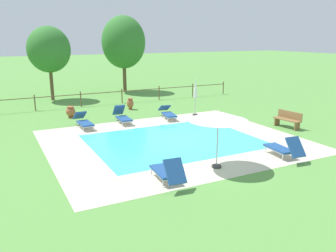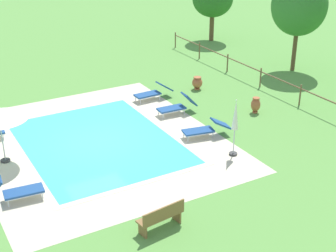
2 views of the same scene
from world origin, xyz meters
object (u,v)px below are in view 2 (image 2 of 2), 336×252
at_px(sun_lounger_north_far, 177,106).
at_px(tree_centre, 299,6).
at_px(sun_lounger_north_end, 15,191).
at_px(terracotta_urn_near_fence, 256,105).
at_px(terracotta_urn_by_tree, 197,83).
at_px(sun_lounger_north_near_steps, 205,129).
at_px(wooden_bench_lawn_side, 161,216).
at_px(sun_lounger_south_near_corner, 153,92).
at_px(patio_umbrella_closed_row_west, 235,119).

bearing_deg(sun_lounger_north_far, tree_centre, 103.51).
relative_size(sun_lounger_north_end, tree_centre, 0.35).
bearing_deg(terracotta_urn_near_fence, terracotta_urn_by_tree, -170.74).
relative_size(sun_lounger_north_near_steps, wooden_bench_lawn_side, 1.38).
distance_m(sun_lounger_south_near_corner, patio_umbrella_closed_row_west, 6.94).
bearing_deg(sun_lounger_south_near_corner, terracotta_urn_by_tree, 91.91).
distance_m(wooden_bench_lawn_side, tree_centre, 17.53).
bearing_deg(terracotta_urn_by_tree, sun_lounger_north_far, -48.91).
xyz_separation_m(patio_umbrella_closed_row_west, wooden_bench_lawn_side, (2.81, -4.80, -1.07)).
bearing_deg(sun_lounger_south_near_corner, sun_lounger_north_far, 2.59).
bearing_deg(terracotta_urn_by_tree, patio_umbrella_closed_row_west, -21.92).
height_order(sun_lounger_north_near_steps, patio_umbrella_closed_row_west, patio_umbrella_closed_row_west).
bearing_deg(tree_centre, sun_lounger_north_end, -71.42).
height_order(sun_lounger_north_end, terracotta_urn_by_tree, sun_lounger_north_end).
relative_size(terracotta_urn_near_fence, terracotta_urn_by_tree, 1.11).
height_order(sun_lounger_north_end, sun_lounger_south_near_corner, sun_lounger_north_end).
bearing_deg(sun_lounger_north_near_steps, patio_umbrella_closed_row_west, 2.02).
xyz_separation_m(patio_umbrella_closed_row_west, terracotta_urn_near_fence, (-2.91, 3.45, -1.12)).
relative_size(sun_lounger_north_end, patio_umbrella_closed_row_west, 0.82).
relative_size(sun_lounger_north_near_steps, tree_centre, 0.39).
xyz_separation_m(sun_lounger_north_near_steps, sun_lounger_north_far, (-2.72, 0.23, 0.03)).
relative_size(sun_lounger_north_near_steps, sun_lounger_south_near_corner, 1.05).
xyz_separation_m(sun_lounger_north_near_steps, sun_lounger_south_near_corner, (-4.92, 0.13, 0.01)).
height_order(sun_lounger_south_near_corner, terracotta_urn_near_fence, sun_lounger_south_near_corner).
distance_m(sun_lounger_north_near_steps, terracotta_urn_by_tree, 5.77).
relative_size(sun_lounger_north_far, patio_umbrella_closed_row_west, 0.82).
relative_size(sun_lounger_south_near_corner, terracotta_urn_by_tree, 3.00).
bearing_deg(sun_lounger_south_near_corner, sun_lounger_north_near_steps, -1.52).
relative_size(patio_umbrella_closed_row_west, terracotta_urn_by_tree, 3.44).
bearing_deg(wooden_bench_lawn_side, sun_lounger_north_near_steps, 135.04).
xyz_separation_m(sun_lounger_north_far, sun_lounger_north_end, (3.72, -8.41, 0.01)).
bearing_deg(sun_lounger_north_far, patio_umbrella_closed_row_west, -2.00).
bearing_deg(patio_umbrella_closed_row_west, sun_lounger_south_near_corner, 179.48).
bearing_deg(sun_lounger_north_end, patio_umbrella_closed_row_west, 83.60).
xyz_separation_m(patio_umbrella_closed_row_west, tree_centre, (-6.87, 9.44, 2.22)).
height_order(sun_lounger_north_near_steps, sun_lounger_north_far, sun_lounger_north_far).
height_order(sun_lounger_south_near_corner, patio_umbrella_closed_row_west, patio_umbrella_closed_row_west).
distance_m(sun_lounger_north_end, wooden_bench_lawn_side, 5.08).
bearing_deg(terracotta_urn_near_fence, patio_umbrella_closed_row_west, -49.86).
xyz_separation_m(sun_lounger_north_far, terracotta_urn_by_tree, (-2.29, 2.63, -0.02)).
height_order(sun_lounger_north_far, sun_lounger_north_end, sun_lounger_north_end).
relative_size(sun_lounger_north_near_steps, sun_lounger_north_end, 1.12).
xyz_separation_m(sun_lounger_north_near_steps, terracotta_urn_by_tree, (-5.01, 2.86, 0.01)).
bearing_deg(tree_centre, sun_lounger_south_near_corner, -89.82).
xyz_separation_m(sun_lounger_north_far, sun_lounger_south_near_corner, (-2.20, -0.10, -0.02)).
relative_size(sun_lounger_south_near_corner, tree_centre, 0.37).
height_order(sun_lounger_north_far, patio_umbrella_closed_row_west, patio_umbrella_closed_row_west).
relative_size(patio_umbrella_closed_row_west, wooden_bench_lawn_side, 1.52).
relative_size(wooden_bench_lawn_side, terracotta_urn_by_tree, 2.27).
xyz_separation_m(sun_lounger_north_near_steps, wooden_bench_lawn_side, (4.73, -4.73, 0.11)).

